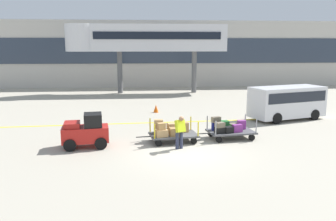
% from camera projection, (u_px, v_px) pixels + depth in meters
% --- Properties ---
extents(ground_plane, '(120.00, 120.00, 0.00)m').
position_uv_depth(ground_plane, '(184.00, 153.00, 15.22)').
color(ground_plane, '#A8A08E').
extents(apron_lead_line, '(17.59, 1.13, 0.01)m').
position_uv_depth(apron_lead_line, '(141.00, 123.00, 21.06)').
color(apron_lead_line, yellow).
rests_on(apron_lead_line, ground_plane).
extents(terminal_building, '(54.23, 2.51, 7.51)m').
position_uv_depth(terminal_building, '(155.00, 54.00, 39.97)').
color(terminal_building, '#BCB7AD').
rests_on(terminal_building, ground_plane).
extents(jet_bridge, '(15.64, 3.00, 6.74)m').
position_uv_depth(jet_bridge, '(140.00, 39.00, 33.67)').
color(jet_bridge, silver).
rests_on(jet_bridge, ground_plane).
extents(baggage_tug, '(2.22, 1.46, 1.58)m').
position_uv_depth(baggage_tug, '(86.00, 131.00, 15.92)').
color(baggage_tug, red).
rests_on(baggage_tug, ground_plane).
extents(baggage_cart_lead, '(3.07, 1.68, 1.10)m').
position_uv_depth(baggage_cart_lead, '(170.00, 131.00, 16.82)').
color(baggage_cart_lead, '#4C4C4F').
rests_on(baggage_cart_lead, ground_plane).
extents(baggage_cart_middle, '(3.07, 1.68, 1.10)m').
position_uv_depth(baggage_cart_middle, '(229.00, 129.00, 17.45)').
color(baggage_cart_middle, '#4C4C4F').
rests_on(baggage_cart_middle, ground_plane).
extents(baggage_handler, '(0.51, 0.52, 1.56)m').
position_uv_depth(baggage_handler, '(180.00, 131.00, 15.59)').
color(baggage_handler, '#2D334C').
rests_on(baggage_handler, ground_plane).
extents(shuttle_van, '(5.15, 3.23, 2.10)m').
position_uv_depth(shuttle_van, '(287.00, 100.00, 21.99)').
color(shuttle_van, silver).
rests_on(shuttle_van, ground_plane).
extents(safety_cone_near, '(0.36, 0.36, 0.55)m').
position_uv_depth(safety_cone_near, '(156.00, 109.00, 24.42)').
color(safety_cone_near, '#EA590F').
rests_on(safety_cone_near, ground_plane).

